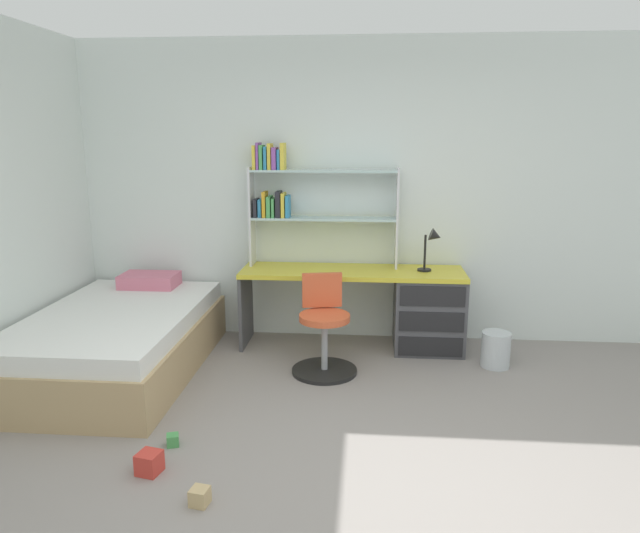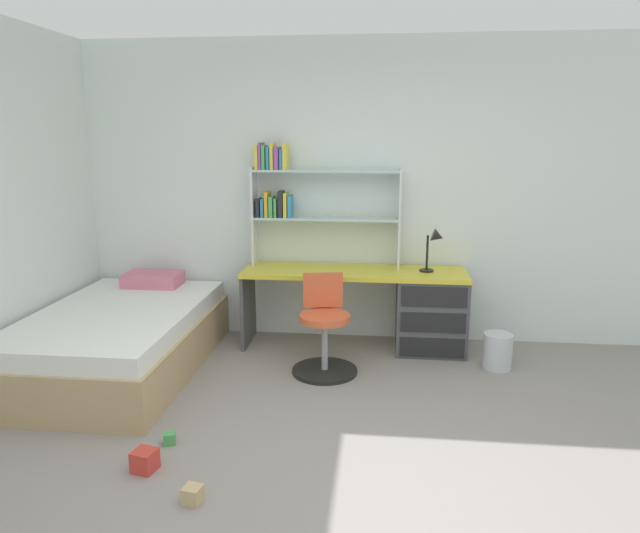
{
  "view_description": "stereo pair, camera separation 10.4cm",
  "coord_description": "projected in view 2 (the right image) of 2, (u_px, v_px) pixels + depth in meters",
  "views": [
    {
      "loc": [
        0.1,
        -2.79,
        1.86
      ],
      "look_at": [
        -0.26,
        1.46,
        0.89
      ],
      "focal_mm": 32.69,
      "sensor_mm": 36.0,
      "label": 1
    },
    {
      "loc": [
        0.2,
        -2.78,
        1.86
      ],
      "look_at": [
        -0.26,
        1.46,
        0.89
      ],
      "focal_mm": 32.69,
      "sensor_mm": 36.0,
      "label": 2
    }
  ],
  "objects": [
    {
      "name": "desk",
      "position": [
        411.0,
        306.0,
        5.09
      ],
      "size": [
        1.94,
        0.55,
        0.7
      ],
      "color": "gold",
      "rests_on": "ground_plane"
    },
    {
      "name": "toy_block_green_0",
      "position": [
        170.0,
        438.0,
        3.57
      ],
      "size": [
        0.09,
        0.09,
        0.07
      ],
      "primitive_type": "cube",
      "rotation": [
        0.0,
        0.0,
        0.33
      ],
      "color": "#479E51",
      "rests_on": "ground_plane"
    },
    {
      "name": "toy_block_red_2",
      "position": [
        145.0,
        460.0,
        3.28
      ],
      "size": [
        0.15,
        0.15,
        0.12
      ],
      "primitive_type": "cube",
      "rotation": [
        0.0,
        0.0,
        2.92
      ],
      "color": "red",
      "rests_on": "ground_plane"
    },
    {
      "name": "bookshelf_hutch",
      "position": [
        302.0,
        194.0,
        5.14
      ],
      "size": [
        1.31,
        0.22,
        1.09
      ],
      "color": "silver",
      "rests_on": "desk"
    },
    {
      "name": "swivel_chair",
      "position": [
        324.0,
        335.0,
        4.62
      ],
      "size": [
        0.52,
        0.52,
        0.77
      ],
      "color": "black",
      "rests_on": "ground_plane"
    },
    {
      "name": "toy_block_natural_1",
      "position": [
        193.0,
        495.0,
        3.0
      ],
      "size": [
        0.11,
        0.11,
        0.09
      ],
      "primitive_type": "cube",
      "rotation": [
        0.0,
        0.0,
        1.39
      ],
      "color": "tan",
      "rests_on": "ground_plane"
    },
    {
      "name": "room_shell",
      "position": [
        179.0,
        208.0,
        4.18
      ],
      "size": [
        6.05,
        5.93,
        2.69
      ],
      "color": "silver",
      "rests_on": "ground_plane"
    },
    {
      "name": "bed_platform",
      "position": [
        119.0,
        339.0,
        4.67
      ],
      "size": [
        1.25,
        2.02,
        0.62
      ],
      "color": "tan",
      "rests_on": "ground_plane"
    },
    {
      "name": "ground_plane",
      "position": [
        339.0,
        490.0,
        3.13
      ],
      "size": [
        6.05,
        5.93,
        0.02
      ],
      "primitive_type": "cube",
      "color": "gray"
    },
    {
      "name": "desk_lamp",
      "position": [
        435.0,
        243.0,
        4.93
      ],
      "size": [
        0.2,
        0.17,
        0.38
      ],
      "color": "black",
      "rests_on": "desk"
    },
    {
      "name": "waste_bin",
      "position": [
        498.0,
        351.0,
        4.71
      ],
      "size": [
        0.23,
        0.23,
        0.29
      ],
      "primitive_type": "cylinder",
      "color": "silver",
      "rests_on": "ground_plane"
    }
  ]
}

